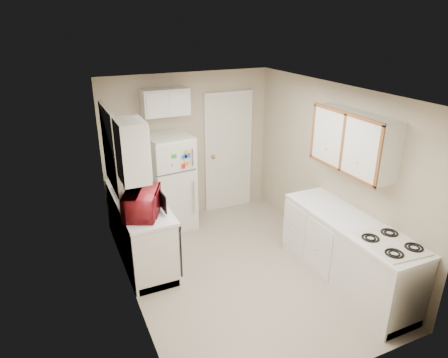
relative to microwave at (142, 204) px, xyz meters
name	(u,v)px	position (x,y,z in m)	size (l,w,h in m)	color
floor	(239,270)	(1.15, -0.40, -1.05)	(3.80, 3.80, 0.00)	#BEAD97
ceiling	(242,92)	(1.15, -0.40, 1.35)	(3.80, 3.80, 0.00)	white
wall_left	(128,210)	(-0.25, -0.40, 0.15)	(3.80, 3.80, 0.00)	#B8A88D
wall_right	(332,172)	(2.55, -0.40, 0.15)	(3.80, 3.80, 0.00)	#B8A88D
wall_back	(189,147)	(1.15, 1.50, 0.15)	(2.80, 2.80, 0.00)	#B8A88D
wall_front	(342,272)	(1.15, -2.30, 0.15)	(2.80, 2.80, 0.00)	#B8A88D
left_counter	(140,228)	(0.05, 0.50, -0.60)	(0.60, 1.80, 0.90)	silver
dishwasher	(173,241)	(0.34, -0.10, -0.56)	(0.03, 0.58, 0.72)	black
sink	(136,197)	(0.05, 0.65, -0.19)	(0.54, 0.74, 0.16)	gray
microwave	(142,204)	(0.00, 0.00, 0.00)	(0.32, 0.58, 0.39)	maroon
soap_bottle	(128,183)	(0.00, 0.87, -0.05)	(0.09, 0.09, 0.19)	white
window_blinds	(111,149)	(-0.21, 0.65, 0.55)	(0.10, 0.98, 1.08)	silver
upper_cabinet_left	(132,151)	(-0.10, -0.18, 0.75)	(0.30, 0.45, 0.70)	silver
refrigerator	(171,183)	(0.70, 1.12, -0.28)	(0.63, 0.62, 1.54)	silver
cabinet_over_fridge	(165,102)	(0.75, 1.35, 0.95)	(0.70, 0.30, 0.40)	silver
interior_door	(228,152)	(1.85, 1.46, -0.03)	(0.86, 0.06, 2.08)	silver
right_counter	(347,253)	(2.25, -1.20, -0.60)	(0.60, 2.00, 0.90)	silver
stove	(384,283)	(2.28, -1.80, -0.65)	(0.53, 0.65, 0.79)	silver
upper_cabinet_right	(353,141)	(2.40, -0.90, 0.75)	(0.30, 1.20, 0.70)	silver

